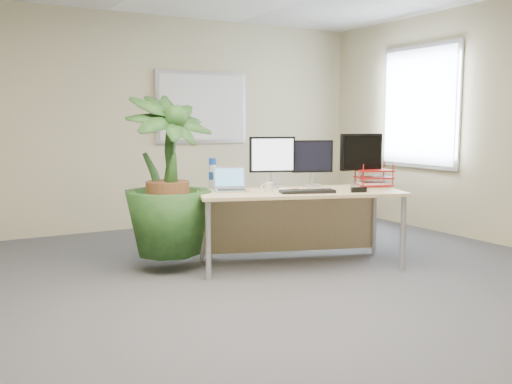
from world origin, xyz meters
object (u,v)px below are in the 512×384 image
monitor_right (312,160)px  floor_plant (168,189)px  desk (296,205)px  laptop (231,185)px  monitor_left (272,159)px

monitor_right → floor_plant: bearing=169.3°
desk → laptop: size_ratio=5.43×
floor_plant → laptop: bearing=-17.8°
laptop → floor_plant: bearing=162.2°
monitor_left → monitor_right: monitor_left is taller
desk → monitor_right: monitor_right is taller
floor_plant → monitor_right: bearing=-10.7°
desk → floor_plant: (-1.16, 0.38, 0.18)m
desk → floor_plant: floor_plant is taller
desk → monitor_left: monitor_left is taller
monitor_right → laptop: monitor_right is taller
monitor_right → laptop: (-0.86, 0.09, -0.21)m
desk → floor_plant: size_ratio=1.36×
laptop → desk: bearing=-18.7°
floor_plant → monitor_right: (1.42, -0.27, 0.24)m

